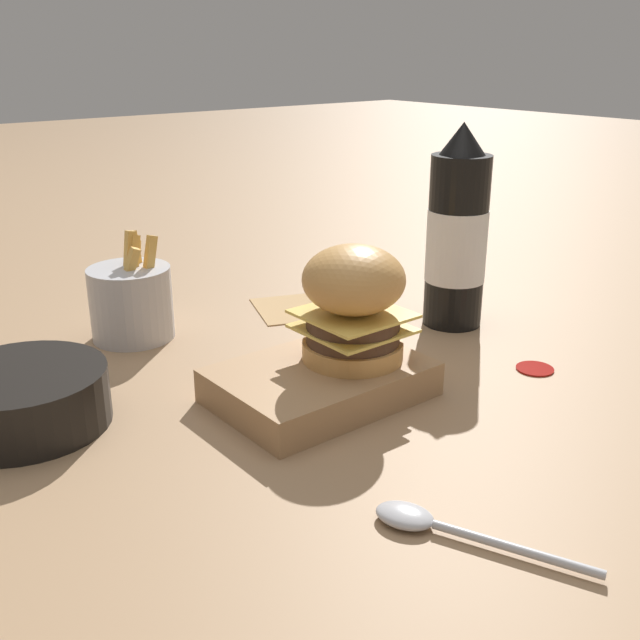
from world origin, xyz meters
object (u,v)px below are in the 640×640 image
ketchup_bottle (457,237)px  side_bowl (23,397)px  serving_board (320,382)px  spoon (430,523)px  fries_basket (132,301)px  burger (353,303)px

ketchup_bottle → side_bowl: bearing=-7.2°
serving_board → side_bowl: 0.29m
side_bowl → spoon: 0.40m
fries_basket → side_bowl: (0.18, 0.15, -0.02)m
fries_basket → side_bowl: bearing=38.8°
ketchup_bottle → fries_basket: 0.41m
side_bowl → spoon: (-0.18, 0.35, -0.02)m
serving_board → fries_basket: 0.29m
serving_board → burger: bearing=172.8°
serving_board → fries_basket: size_ratio=1.58×
ketchup_bottle → side_bowl: 0.54m
burger → side_bowl: size_ratio=0.76×
burger → side_bowl: 0.33m
serving_board → spoon: bearing=71.6°
ketchup_bottle → spoon: (0.34, 0.29, -0.11)m
fries_basket → spoon: bearing=89.8°
ketchup_bottle → fries_basket: ketchup_bottle is taller
ketchup_bottle → side_bowl: ketchup_bottle is taller
ketchup_bottle → spoon: size_ratio=1.57×
serving_board → ketchup_bottle: ketchup_bottle is taller
side_bowl → spoon: size_ratio=0.98×
serving_board → side_bowl: (0.25, -0.13, 0.01)m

